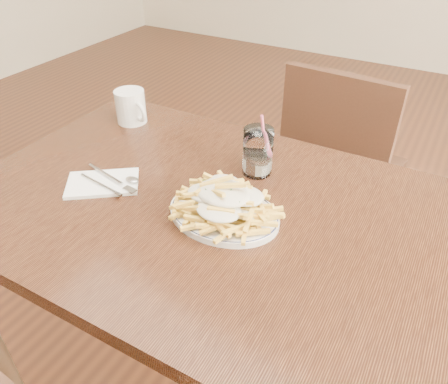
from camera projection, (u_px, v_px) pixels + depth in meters
The scene contains 9 objects.
floor at pixel (212, 379), 1.48m from camera, with size 7.00×7.00×0.00m, color black.
table at pixel (208, 228), 1.09m from camera, with size 1.20×0.80×0.75m.
chair_far at pixel (339, 161), 1.69m from camera, with size 0.44×0.44×0.87m.
fries_plate at pixel (224, 214), 1.00m from camera, with size 0.31×0.28×0.02m.
loaded_fries at pixel (224, 197), 0.97m from camera, with size 0.29×0.27×0.07m.
napkin at pixel (103, 183), 1.11m from camera, with size 0.18×0.11×0.01m, color white.
cutlery at pixel (104, 180), 1.11m from camera, with size 0.19×0.09×0.01m.
water_glass at pixel (258, 154), 1.13m from camera, with size 0.08×0.08×0.17m.
coffee_mug at pixel (131, 107), 1.37m from camera, with size 0.13×0.09×0.10m.
Camera 1 is at (0.45, -0.71, 1.38)m, focal length 35.00 mm.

